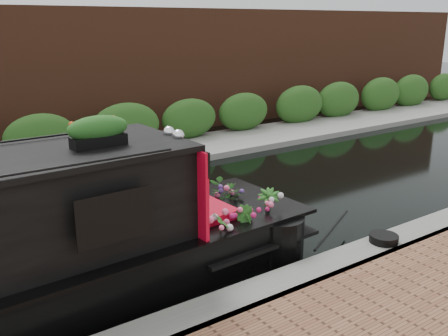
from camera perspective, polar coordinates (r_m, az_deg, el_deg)
ground at (r=9.11m, az=-11.31°, el=-7.03°), size 80.00×80.00×0.00m
near_bank_coping at (r=6.55m, az=1.03°, el=-16.67°), size 40.00×0.60×0.50m
far_bank_path at (r=12.87m, az=-18.92°, el=-0.63°), size 40.00×2.40×0.34m
far_hedge at (r=13.71m, az=-20.00°, el=0.28°), size 40.00×1.10×2.80m
far_brick_wall at (r=15.69m, az=-22.06°, el=2.02°), size 40.00×1.00×8.00m
rope_fender at (r=8.69m, az=6.80°, el=-6.76°), size 0.34×0.40×0.34m
coiled_mooring_rope at (r=8.27m, az=17.79°, el=-7.67°), size 0.45×0.45×0.12m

